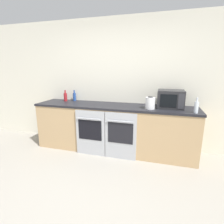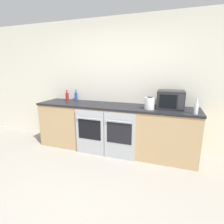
{
  "view_description": "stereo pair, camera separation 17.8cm",
  "coord_description": "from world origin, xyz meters",
  "px_view_note": "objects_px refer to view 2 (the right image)",
  "views": [
    {
      "loc": [
        0.89,
        -1.55,
        1.62
      ],
      "look_at": [
        -0.04,
        1.65,
        0.79
      ],
      "focal_mm": 28.0,
      "sensor_mm": 36.0,
      "label": 1
    },
    {
      "loc": [
        1.06,
        -1.49,
        1.62
      ],
      "look_at": [
        -0.04,
        1.65,
        0.79
      ],
      "focal_mm": 28.0,
      "sensor_mm": 36.0,
      "label": 2
    }
  ],
  "objects_px": {
    "oven_left": "(90,132)",
    "kettle": "(150,103)",
    "microwave": "(171,100)",
    "bottle_red": "(67,96)",
    "oven_right": "(119,136)",
    "bottle_clear": "(196,108)",
    "bottle_blue": "(76,96)"
  },
  "relations": [
    {
      "from": "microwave",
      "to": "bottle_clear",
      "type": "bearing_deg",
      "value": -36.77
    },
    {
      "from": "oven_right",
      "to": "bottle_blue",
      "type": "bearing_deg",
      "value": 154.02
    },
    {
      "from": "oven_right",
      "to": "bottle_red",
      "type": "height_order",
      "value": "bottle_red"
    },
    {
      "from": "oven_right",
      "to": "bottle_blue",
      "type": "xyz_separation_m",
      "value": [
        -1.19,
        0.58,
        0.58
      ]
    },
    {
      "from": "oven_right",
      "to": "bottle_blue",
      "type": "distance_m",
      "value": 1.44
    },
    {
      "from": "oven_left",
      "to": "kettle",
      "type": "xyz_separation_m",
      "value": [
        1.06,
        0.21,
        0.59
      ]
    },
    {
      "from": "microwave",
      "to": "bottle_blue",
      "type": "xyz_separation_m",
      "value": [
        -2.01,
        0.19,
        -0.07
      ]
    },
    {
      "from": "oven_right",
      "to": "kettle",
      "type": "height_order",
      "value": "kettle"
    },
    {
      "from": "bottle_clear",
      "to": "microwave",
      "type": "bearing_deg",
      "value": 143.23
    },
    {
      "from": "oven_right",
      "to": "bottle_red",
      "type": "distance_m",
      "value": 1.54
    },
    {
      "from": "bottle_blue",
      "to": "oven_right",
      "type": "bearing_deg",
      "value": -25.98
    },
    {
      "from": "bottle_clear",
      "to": "bottle_blue",
      "type": "distance_m",
      "value": 2.44
    },
    {
      "from": "bottle_clear",
      "to": "bottle_red",
      "type": "xyz_separation_m",
      "value": [
        -2.55,
        0.37,
        -0.0
      ]
    },
    {
      "from": "oven_left",
      "to": "kettle",
      "type": "relative_size",
      "value": 4.03
    },
    {
      "from": "microwave",
      "to": "bottle_clear",
      "type": "relative_size",
      "value": 1.82
    },
    {
      "from": "bottle_clear",
      "to": "bottle_red",
      "type": "distance_m",
      "value": 2.58
    },
    {
      "from": "oven_left",
      "to": "oven_right",
      "type": "relative_size",
      "value": 1.0
    },
    {
      "from": "oven_right",
      "to": "oven_left",
      "type": "bearing_deg",
      "value": 180.0
    },
    {
      "from": "bottle_blue",
      "to": "bottle_red",
      "type": "height_order",
      "value": "bottle_red"
    },
    {
      "from": "oven_left",
      "to": "bottle_clear",
      "type": "bearing_deg",
      "value": 3.42
    },
    {
      "from": "oven_right",
      "to": "bottle_clear",
      "type": "height_order",
      "value": "bottle_clear"
    },
    {
      "from": "oven_left",
      "to": "kettle",
      "type": "distance_m",
      "value": 1.23
    },
    {
      "from": "oven_right",
      "to": "microwave",
      "type": "relative_size",
      "value": 1.92
    },
    {
      "from": "microwave",
      "to": "bottle_blue",
      "type": "relative_size",
      "value": 1.95
    },
    {
      "from": "microwave",
      "to": "bottle_red",
      "type": "distance_m",
      "value": 2.17
    },
    {
      "from": "microwave",
      "to": "bottle_blue",
      "type": "distance_m",
      "value": 2.02
    },
    {
      "from": "bottle_clear",
      "to": "bottle_blue",
      "type": "relative_size",
      "value": 1.07
    },
    {
      "from": "microwave",
      "to": "bottle_red",
      "type": "xyz_separation_m",
      "value": [
        -2.17,
        0.08,
        -0.07
      ]
    },
    {
      "from": "bottle_clear",
      "to": "kettle",
      "type": "distance_m",
      "value": 0.73
    },
    {
      "from": "bottle_blue",
      "to": "kettle",
      "type": "distance_m",
      "value": 1.71
    },
    {
      "from": "oven_right",
      "to": "bottle_red",
      "type": "bearing_deg",
      "value": 160.7
    },
    {
      "from": "microwave",
      "to": "kettle",
      "type": "height_order",
      "value": "microwave"
    }
  ]
}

